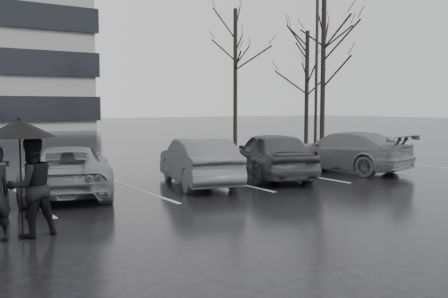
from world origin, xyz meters
name	(u,v)px	position (x,y,z in m)	size (l,w,h in m)	color
ground	(257,194)	(0.00, 0.00, 0.00)	(160.00, 160.00, 0.00)	black
car_main	(270,155)	(2.06, 2.04, 0.73)	(1.73, 4.29, 1.46)	black
car_west_a	(198,162)	(-0.48, 2.11, 0.67)	(1.41, 4.05, 1.33)	#313234
car_west_b	(68,170)	(-3.98, 2.63, 0.62)	(2.04, 4.43, 1.23)	#4F4F52
car_east	(343,151)	(5.26, 2.05, 0.68)	(1.91, 4.70, 1.36)	#4F4F52
pedestrian_right	(31,187)	(-5.67, -1.16, 0.86)	(0.83, 0.65, 1.71)	black
umbrella	(19,128)	(-5.82, -1.10, 1.86)	(1.21, 1.21, 2.04)	black
lamp_post	(316,74)	(9.92, 8.33, 3.83)	(0.46, 0.46, 8.37)	gray
stall_stripes	(182,184)	(-0.80, 2.50, 0.00)	(19.72, 5.00, 0.00)	#A8A8AB
tree_east	(323,74)	(12.00, 10.00, 4.00)	(0.26, 0.26, 8.00)	black
tree_ne	(307,86)	(14.50, 14.00, 3.50)	(0.26, 0.26, 7.00)	black
tree_north	(235,75)	(11.00, 17.00, 4.25)	(0.26, 0.26, 8.50)	black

